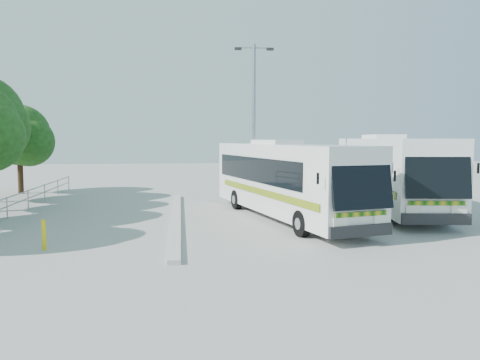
{
  "coord_description": "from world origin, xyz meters",
  "views": [
    {
      "loc": [
        -2.08,
        -19.39,
        3.67
      ],
      "look_at": [
        0.72,
        2.55,
        1.7
      ],
      "focal_mm": 35.0,
      "sensor_mm": 36.0,
      "label": 1
    }
  ],
  "objects": [
    {
      "name": "ground",
      "position": [
        0.0,
        0.0,
        0.0
      ],
      "size": [
        100.0,
        100.0,
        0.0
      ],
      "primitive_type": "plane",
      "color": "#979792",
      "rests_on": "ground"
    },
    {
      "name": "tree_far_e",
      "position": [
        -12.63,
        13.3,
        3.89
      ],
      "size": [
        4.54,
        4.28,
        5.92
      ],
      "color": "#382314",
      "rests_on": "ground"
    },
    {
      "name": "bollard",
      "position": [
        -6.58,
        -3.51,
        0.5
      ],
      "size": [
        0.16,
        0.16,
        1.0
      ],
      "primitive_type": "cylinder",
      "rotation": [
        0.0,
        0.0,
        -0.14
      ],
      "color": "gold",
      "rests_on": "ground"
    },
    {
      "name": "railing",
      "position": [
        -10.0,
        4.0,
        0.74
      ],
      "size": [
        0.06,
        22.0,
        1.0
      ],
      "color": "gray",
      "rests_on": "ground"
    },
    {
      "name": "coach_adjacent",
      "position": [
        8.58,
        3.59,
        2.01
      ],
      "size": [
        4.61,
        13.44,
        3.66
      ],
      "rotation": [
        0.0,
        0.0,
        -0.15
      ],
      "color": "white",
      "rests_on": "ground"
    },
    {
      "name": "kerb_divider",
      "position": [
        -2.3,
        2.0,
        0.07
      ],
      "size": [
        0.4,
        16.0,
        0.15
      ],
      "primitive_type": "cube",
      "color": "#B2B2AD",
      "rests_on": "ground"
    },
    {
      "name": "coach_main",
      "position": [
        2.65,
        1.44,
        1.87
      ],
      "size": [
        5.06,
        12.5,
        3.4
      ],
      "rotation": [
        0.0,
        0.0,
        0.22
      ],
      "color": "silver",
      "rests_on": "ground"
    },
    {
      "name": "lamppost",
      "position": [
        2.0,
        6.47,
        4.88
      ],
      "size": [
        2.16,
        0.31,
        8.84
      ],
      "rotation": [
        0.0,
        0.0,
        -0.05
      ],
      "color": "#92949A",
      "rests_on": "ground"
    }
  ]
}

